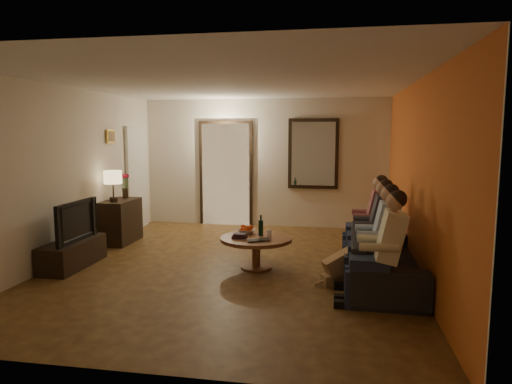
% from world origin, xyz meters
% --- Properties ---
extents(floor, '(5.00, 6.00, 0.01)m').
position_xyz_m(floor, '(0.00, 0.00, 0.00)').
color(floor, '#452812').
rests_on(floor, ground).
extents(ceiling, '(5.00, 6.00, 0.01)m').
position_xyz_m(ceiling, '(0.00, 0.00, 2.60)').
color(ceiling, white).
rests_on(ceiling, back_wall).
extents(back_wall, '(5.00, 0.02, 2.60)m').
position_xyz_m(back_wall, '(0.00, 3.00, 1.30)').
color(back_wall, beige).
rests_on(back_wall, floor).
extents(front_wall, '(5.00, 0.02, 2.60)m').
position_xyz_m(front_wall, '(0.00, -3.00, 1.30)').
color(front_wall, beige).
rests_on(front_wall, floor).
extents(left_wall, '(0.02, 6.00, 2.60)m').
position_xyz_m(left_wall, '(-2.50, 0.00, 1.30)').
color(left_wall, beige).
rests_on(left_wall, floor).
extents(right_wall, '(0.02, 6.00, 2.60)m').
position_xyz_m(right_wall, '(2.50, 0.00, 1.30)').
color(right_wall, beige).
rests_on(right_wall, floor).
extents(orange_accent, '(0.01, 6.00, 2.60)m').
position_xyz_m(orange_accent, '(2.49, 0.00, 1.30)').
color(orange_accent, '#DE5A26').
rests_on(orange_accent, right_wall).
extents(kitchen_doorway, '(1.00, 0.06, 2.10)m').
position_xyz_m(kitchen_doorway, '(-0.80, 2.98, 1.05)').
color(kitchen_doorway, '#FFE0A5').
rests_on(kitchen_doorway, floor).
extents(door_trim, '(1.12, 0.04, 2.22)m').
position_xyz_m(door_trim, '(-0.80, 2.97, 1.05)').
color(door_trim, black).
rests_on(door_trim, floor).
extents(fridge_glimpse, '(0.45, 0.03, 1.70)m').
position_xyz_m(fridge_glimpse, '(-0.55, 2.98, 0.90)').
color(fridge_glimpse, silver).
rests_on(fridge_glimpse, floor).
extents(mirror_frame, '(1.00, 0.05, 1.40)m').
position_xyz_m(mirror_frame, '(1.00, 2.96, 1.50)').
color(mirror_frame, black).
rests_on(mirror_frame, back_wall).
extents(mirror_glass, '(0.86, 0.02, 1.26)m').
position_xyz_m(mirror_glass, '(1.00, 2.93, 1.50)').
color(mirror_glass, white).
rests_on(mirror_glass, back_wall).
extents(white_door, '(0.06, 0.85, 2.04)m').
position_xyz_m(white_door, '(-2.46, 2.30, 1.02)').
color(white_door, white).
rests_on(white_door, floor).
extents(framed_art, '(0.03, 0.28, 0.24)m').
position_xyz_m(framed_art, '(-2.47, 1.30, 1.85)').
color(framed_art, '#B28C33').
rests_on(framed_art, left_wall).
extents(art_canvas, '(0.01, 0.22, 0.18)m').
position_xyz_m(art_canvas, '(-2.46, 1.30, 1.85)').
color(art_canvas, brown).
rests_on(art_canvas, left_wall).
extents(dresser, '(0.45, 0.85, 0.75)m').
position_xyz_m(dresser, '(-2.25, 1.11, 0.38)').
color(dresser, black).
rests_on(dresser, floor).
extents(table_lamp, '(0.30, 0.30, 0.54)m').
position_xyz_m(table_lamp, '(-2.25, 0.89, 1.02)').
color(table_lamp, beige).
rests_on(table_lamp, dresser).
extents(flower_vase, '(0.14, 0.14, 0.44)m').
position_xyz_m(flower_vase, '(-2.25, 1.33, 0.97)').
color(flower_vase, '#B61332').
rests_on(flower_vase, dresser).
extents(tv_stand, '(0.45, 1.14, 0.38)m').
position_xyz_m(tv_stand, '(-2.25, -0.40, 0.19)').
color(tv_stand, black).
rests_on(tv_stand, floor).
extents(tv, '(1.00, 0.13, 0.57)m').
position_xyz_m(tv, '(-2.25, -0.40, 0.67)').
color(tv, black).
rests_on(tv, tv_stand).
extents(sofa, '(2.20, 0.92, 0.63)m').
position_xyz_m(sofa, '(2.08, -0.33, 0.32)').
color(sofa, black).
rests_on(sofa, floor).
extents(person_a, '(0.60, 0.40, 1.20)m').
position_xyz_m(person_a, '(1.98, -1.23, 0.60)').
color(person_a, tan).
rests_on(person_a, sofa).
extents(person_b, '(0.60, 0.40, 1.20)m').
position_xyz_m(person_b, '(1.98, -0.63, 0.60)').
color(person_b, tan).
rests_on(person_b, sofa).
extents(person_c, '(0.60, 0.40, 1.20)m').
position_xyz_m(person_c, '(1.98, -0.03, 0.60)').
color(person_c, tan).
rests_on(person_c, sofa).
extents(person_d, '(0.60, 0.40, 1.20)m').
position_xyz_m(person_d, '(1.98, 0.57, 0.60)').
color(person_d, tan).
rests_on(person_d, sofa).
extents(dog, '(0.61, 0.45, 0.56)m').
position_xyz_m(dog, '(1.54, -0.53, 0.28)').
color(dog, olive).
rests_on(dog, floor).
extents(coffee_table, '(1.24, 1.24, 0.45)m').
position_xyz_m(coffee_table, '(0.36, -0.02, 0.23)').
color(coffee_table, brown).
rests_on(coffee_table, floor).
extents(bowl, '(0.26, 0.26, 0.06)m').
position_xyz_m(bowl, '(0.18, 0.20, 0.48)').
color(bowl, white).
rests_on(bowl, coffee_table).
extents(oranges, '(0.20, 0.20, 0.08)m').
position_xyz_m(oranges, '(0.18, 0.20, 0.55)').
color(oranges, '#F34B14').
rests_on(oranges, bowl).
extents(wine_bottle, '(0.07, 0.07, 0.31)m').
position_xyz_m(wine_bottle, '(0.41, 0.08, 0.60)').
color(wine_bottle, black).
rests_on(wine_bottle, coffee_table).
extents(wine_glass, '(0.06, 0.06, 0.10)m').
position_xyz_m(wine_glass, '(0.54, 0.03, 0.50)').
color(wine_glass, silver).
rests_on(wine_glass, coffee_table).
extents(book_stack, '(0.20, 0.15, 0.07)m').
position_xyz_m(book_stack, '(0.14, -0.12, 0.48)').
color(book_stack, black).
rests_on(book_stack, coffee_table).
extents(laptop, '(0.39, 0.35, 0.03)m').
position_xyz_m(laptop, '(0.46, -0.30, 0.46)').
color(laptop, black).
rests_on(laptop, coffee_table).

